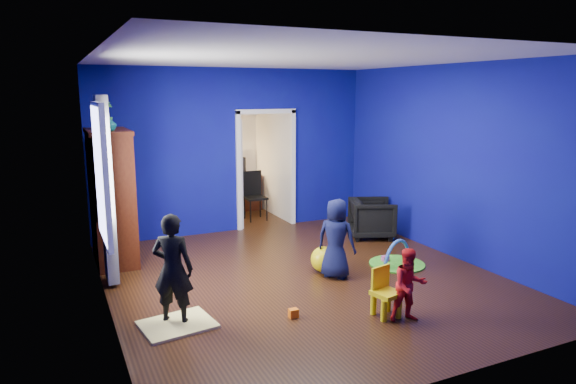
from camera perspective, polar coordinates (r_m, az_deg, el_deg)
name	(u,v)px	position (r m, az deg, el deg)	size (l,w,h in m)	color
floor	(304,278)	(7.06, 1.74, -9.56)	(5.00, 5.50, 0.01)	black
ceiling	(305,58)	(6.62, 1.90, 14.65)	(5.00, 5.50, 0.01)	white
wall_back	(235,151)	(9.20, -5.95, 4.55)	(5.00, 0.02, 2.90)	#0B0A75
wall_front	(454,220)	(4.46, 18.00, -2.93)	(5.00, 0.02, 2.90)	#0B0A75
wall_left	(102,188)	(6.00, -20.00, 0.46)	(0.02, 5.50, 2.90)	#0B0A75
wall_right	(452,162)	(8.12, 17.80, 3.21)	(0.02, 5.50, 2.90)	#0B0A75
alcove	(249,155)	(10.25, -4.37, 4.11)	(1.00, 1.75, 2.50)	silver
armchair	(372,218)	(9.01, 9.32, -2.89)	(0.72, 0.74, 0.67)	black
child_black	(173,269)	(5.71, -12.68, -8.34)	(0.45, 0.29, 1.23)	black
child_navy	(336,239)	(6.96, 5.38, -5.17)	(0.53, 0.35, 1.09)	black
toddler_red	(409,285)	(5.84, 13.32, -10.05)	(0.40, 0.31, 0.82)	red
vase	(109,124)	(7.48, -19.27, 7.19)	(0.19, 0.19, 0.20)	#0C4F61
potted_plant	(105,114)	(7.99, -19.72, 8.12)	(0.23, 0.23, 0.41)	#32832F
tv_armoire	(112,197)	(7.91, -19.00, -0.52)	(0.58, 1.14, 1.96)	#40180A
crt_tv	(114,194)	(7.90, -18.73, -0.21)	(0.46, 0.70, 0.54)	silver
yellow_blanket	(177,325)	(5.85, -12.21, -14.20)	(0.75, 0.60, 0.03)	#F2E07A
hopper_ball	(324,259)	(7.25, 3.97, -7.48)	(0.36, 0.36, 0.36)	yellow
kid_chair	(386,295)	(5.96, 10.89, -11.17)	(0.28, 0.28, 0.50)	yellow
play_mat	(397,264)	(7.74, 12.00, -7.82)	(0.81, 0.81, 0.02)	green
toy_arch	(397,263)	(7.74, 12.00, -7.75)	(0.73, 0.73, 0.05)	#3F8CD8
window_left	(99,174)	(6.33, -20.22, 1.89)	(0.03, 0.95, 1.55)	white
curtain	(106,191)	(6.93, -19.52, 0.16)	(0.14, 0.42, 2.40)	slate
doorway	(266,171)	(9.47, -2.47, 2.34)	(1.16, 0.10, 2.10)	white
study_desk	(239,193)	(10.97, -5.47, -0.07)	(0.88, 0.44, 0.75)	#3D140A
desk_monitor	(237,165)	(10.99, -5.74, 2.98)	(0.40, 0.05, 0.32)	black
desk_lamp	(225,167)	(10.85, -7.03, 2.74)	(0.14, 0.14, 0.14)	#FFD88C
folding_chair	(255,197)	(10.07, -3.65, -0.55)	(0.40, 0.40, 0.92)	black
book_shelf	(236,115)	(10.88, -5.83, 8.56)	(0.88, 0.24, 0.04)	white
toy_0	(407,262)	(7.73, 13.05, -7.59)	(0.10, 0.08, 0.10)	red
toy_1	(391,237)	(8.94, 11.40, -4.92)	(0.11, 0.11, 0.11)	blue
toy_2	(293,313)	(5.90, 0.60, -13.32)	(0.10, 0.08, 0.10)	orange
toy_3	(321,253)	(7.92, 3.65, -6.83)	(0.11, 0.11, 0.11)	green
toy_4	(385,259)	(7.79, 10.76, -7.35)	(0.10, 0.08, 0.10)	#BE4795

